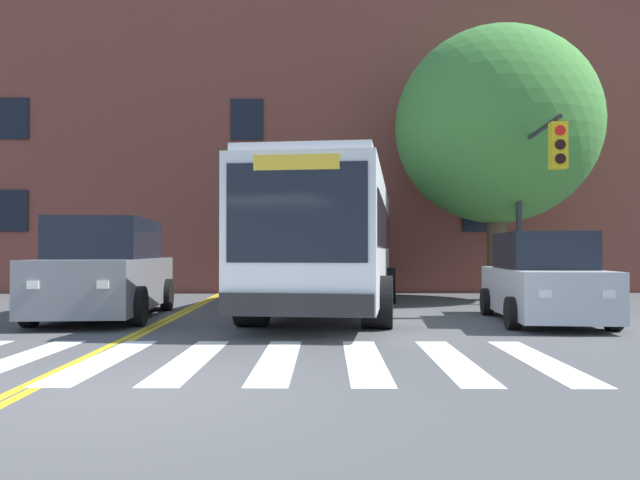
{
  "coord_description": "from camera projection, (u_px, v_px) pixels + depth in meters",
  "views": [
    {
      "loc": [
        1.9,
        -6.35,
        1.42
      ],
      "look_at": [
        2.15,
        7.52,
        1.67
      ],
      "focal_mm": 35.0,
      "sensor_mm": 36.0,
      "label": 1
    }
  ],
  "objects": [
    {
      "name": "ground_plane",
      "position": [
        121.0,
        392.0,
        6.29
      ],
      "size": [
        120.0,
        120.0,
        0.0
      ],
      "primitive_type": "plane",
      "color": "#4C4C4F"
    },
    {
      "name": "building_facade",
      "position": [
        258.0,
        150.0,
        25.62
      ],
      "size": [
        39.49,
        9.06,
        11.14
      ],
      "color": "brown",
      "rests_on": "ground"
    },
    {
      "name": "street_tree_curbside_large",
      "position": [
        496.0,
        126.0,
        18.29
      ],
      "size": [
        7.83,
        7.7,
        7.99
      ],
      "color": "brown",
      "rests_on": "ground"
    },
    {
      "name": "crosswalk",
      "position": [
        104.0,
        360.0,
        8.14
      ],
      "size": [
        11.92,
        3.71,
        0.01
      ],
      "color": "white",
      "rests_on": "ground"
    },
    {
      "name": "traffic_light_near_corner",
      "position": [
        535.0,
        179.0,
        15.13
      ],
      "size": [
        0.56,
        3.63,
        4.82
      ],
      "color": "#28282D",
      "rests_on": "ground"
    },
    {
      "name": "car_grey_near_lane",
      "position": [
        107.0,
        270.0,
        13.34
      ],
      "size": [
        2.45,
        5.2,
        2.11
      ],
      "color": "slate",
      "rests_on": "ground"
    },
    {
      "name": "lane_line_yellow_inner",
      "position": [
        224.0,
        291.0,
        22.13
      ],
      "size": [
        0.12,
        36.0,
        0.01
      ],
      "primitive_type": "cube",
      "color": "gold",
      "rests_on": "ground"
    },
    {
      "name": "car_navy_behind_bus",
      "position": [
        305.0,
        261.0,
        24.82
      ],
      "size": [
        2.36,
        5.28,
        2.14
      ],
      "color": "navy",
      "rests_on": "ground"
    },
    {
      "name": "car_silver_far_lane",
      "position": [
        543.0,
        281.0,
        12.52
      ],
      "size": [
        2.3,
        4.35,
        1.8
      ],
      "color": "#B7BABF",
      "rests_on": "ground"
    },
    {
      "name": "city_bus",
      "position": [
        333.0,
        238.0,
        14.85
      ],
      "size": [
        3.99,
        10.83,
        3.18
      ],
      "color": "white",
      "rests_on": "ground"
    },
    {
      "name": "lane_line_yellow_outer",
      "position": [
        229.0,
        291.0,
        22.13
      ],
      "size": [
        0.12,
        36.0,
        0.01
      ],
      "primitive_type": "cube",
      "color": "gold",
      "rests_on": "ground"
    }
  ]
}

